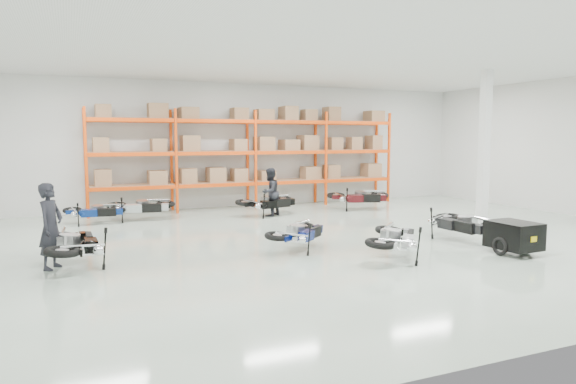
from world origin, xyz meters
name	(u,v)px	position (x,y,z in m)	size (l,w,h in m)	color
room	(337,149)	(0.00, 0.00, 2.25)	(18.00, 18.00, 18.00)	#BACFBB
pallet_rack	(251,145)	(0.00, 6.45, 2.26)	(11.28, 0.98, 3.62)	#FB4B0D
structural_column	(484,147)	(5.20, 0.50, 2.25)	(0.25, 0.25, 4.50)	white
moto_blue_centre	(299,228)	(-1.37, -0.78, 0.50)	(0.73, 1.64, 1.00)	#07134F
moto_silver_left	(395,233)	(0.13, -2.35, 0.55)	(0.80, 1.80, 1.10)	#B4B5BB
moto_black_far_left	(74,238)	(-6.06, -0.42, 0.58)	(0.84, 1.88, 1.15)	black
moto_touring_right	(462,218)	(2.73, -1.42, 0.56)	(0.81, 1.83, 1.12)	black
trailer	(514,236)	(2.73, -3.02, 0.41)	(0.89, 1.68, 0.70)	black
moto_back_a	(96,207)	(-5.42, 4.79, 0.49)	(0.71, 1.60, 0.98)	navy
moto_back_b	(140,203)	(-4.12, 5.00, 0.54)	(0.79, 1.77, 1.08)	#A5AAAF
moto_back_c	(268,199)	(-0.17, 4.31, 0.56)	(0.81, 1.83, 1.12)	black
moto_back_d	(359,193)	(3.29, 4.39, 0.58)	(0.84, 1.90, 1.16)	#400C10
person_left	(51,226)	(-6.46, -0.46, 0.83)	(0.61, 0.40, 1.67)	black
person_back	(270,192)	(-0.16, 4.20, 0.78)	(0.76, 0.59, 1.56)	black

